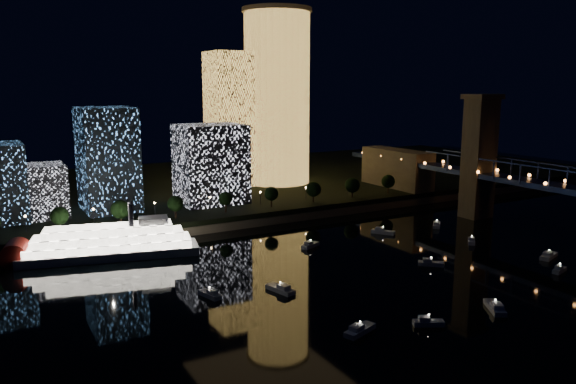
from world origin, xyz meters
name	(u,v)px	position (x,y,z in m)	size (l,w,h in m)	color
ground	(449,279)	(0.00, 0.00, 0.00)	(520.00, 520.00, 0.00)	black
far_bank	(224,184)	(0.00, 160.00, 2.50)	(420.00, 160.00, 5.00)	black
seawall	(300,216)	(0.00, 82.00, 1.50)	(420.00, 6.00, 3.00)	#6B5E4C
tower_cylindrical	(277,97)	(20.41, 139.32, 47.64)	(34.00, 34.00, 85.03)	#FFBD51
tower_rectangular	(231,120)	(-2.93, 143.78, 37.13)	(20.19, 20.19, 64.25)	#FFBD51
midrise_blocks	(114,169)	(-65.92, 113.43, 21.43)	(103.36, 31.30, 40.20)	white
riverboat	(101,244)	(-80.80, 67.80, 4.49)	(59.21, 24.80, 17.51)	silver
motorboats	(411,267)	(-4.25, 11.01, 0.81)	(111.93, 78.31, 2.78)	silver
esplanade_trees	(237,197)	(-25.24, 88.00, 10.47)	(165.65, 6.75, 8.88)	black
street_lamps	(210,200)	(-34.00, 94.00, 9.02)	(132.70, 0.70, 5.65)	black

